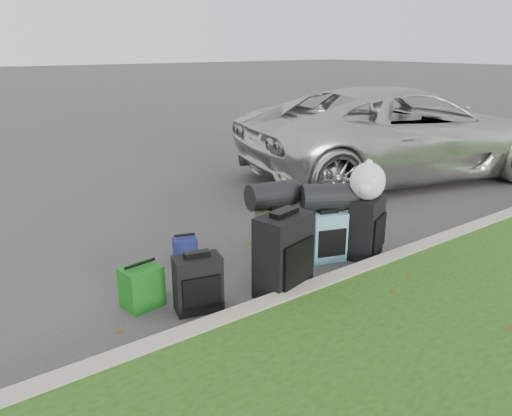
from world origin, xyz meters
TOP-DOWN VIEW (x-y plane):
  - ground at (0.00, 0.00)m, footprint 120.00×120.00m
  - curb at (0.00, -1.00)m, footprint 120.00×0.18m
  - suv at (4.13, 1.55)m, footprint 6.32×4.06m
  - suitcase_small_black at (-1.30, -0.55)m, footprint 0.47×0.33m
  - suitcase_large_black_left at (-0.47, -0.74)m, footprint 0.62×0.46m
  - suitcase_olive at (0.02, -0.02)m, footprint 0.45×0.31m
  - suitcase_teal at (0.43, -0.43)m, footprint 0.44×0.34m
  - suitcase_large_black_right at (0.85, -0.61)m, footprint 0.54×0.44m
  - tote_green at (-1.68, -0.17)m, footprint 0.37×0.31m
  - tote_navy at (-0.87, 0.48)m, footprint 0.31×0.27m
  - duffel_left at (-0.01, 0.03)m, footprint 0.58×0.37m
  - duffel_right at (0.46, -0.34)m, footprint 0.62×0.53m
  - trash_bag at (0.81, -0.62)m, footprint 0.40×0.40m

SIDE VIEW (x-z plane):
  - ground at x=0.00m, z-range 0.00..0.00m
  - curb at x=0.00m, z-range 0.00..0.15m
  - tote_navy at x=-0.87m, z-range 0.00..0.27m
  - tote_green at x=-1.68m, z-range 0.00..0.38m
  - suitcase_small_black at x=-1.30m, z-range 0.00..0.53m
  - suitcase_teal at x=0.43m, z-range 0.00..0.56m
  - suitcase_olive at x=0.02m, z-range 0.00..0.58m
  - suitcase_large_black_right at x=0.85m, z-range 0.00..0.70m
  - suitcase_large_black_left at x=-0.47m, z-range 0.00..0.80m
  - duffel_right at x=0.46m, z-range 0.56..0.86m
  - duffel_left at x=-0.01m, z-range 0.58..0.87m
  - suv at x=4.13m, z-range 0.00..1.62m
  - trash_bag at x=0.81m, z-range 0.70..1.10m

